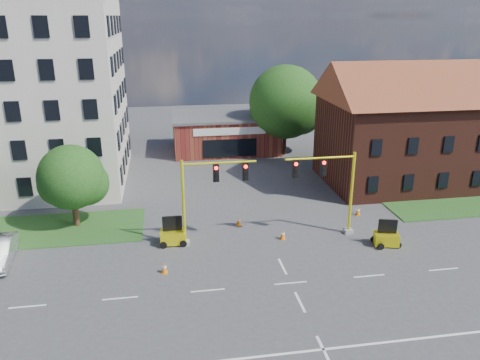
{
  "coord_description": "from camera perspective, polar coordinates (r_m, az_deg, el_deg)",
  "views": [
    {
      "loc": [
        -6.94,
        -23.62,
        15.17
      ],
      "look_at": [
        -1.46,
        10.0,
        3.18
      ],
      "focal_mm": 35.0,
      "sensor_mm": 36.0,
      "label": 1
    }
  ],
  "objects": [
    {
      "name": "signal_mast_east",
      "position": [
        33.63,
        10.94,
        -0.52
      ],
      "size": [
        5.3,
        0.6,
        6.2
      ],
      "color": "#989892",
      "rests_on": "ground"
    },
    {
      "name": "office_block",
      "position": [
        47.61,
        -25.69,
        11.68
      ],
      "size": [
        18.4,
        15.4,
        20.6
      ],
      "color": "beige",
      "rests_on": "ground"
    },
    {
      "name": "trailer_east",
      "position": [
        34.32,
        17.41,
        -6.72
      ],
      "size": [
        1.87,
        1.48,
        1.87
      ],
      "rotation": [
        0.0,
        0.0,
        -0.26
      ],
      "color": "yellow",
      "rests_on": "ground"
    },
    {
      "name": "ground",
      "position": [
        28.92,
        6.19,
        -12.38
      ],
      "size": [
        120.0,
        120.0,
        0.0
      ],
      "primitive_type": "plane",
      "color": "#434345",
      "rests_on": "ground"
    },
    {
      "name": "townhouse_row",
      "position": [
        47.72,
        22.64,
        6.74
      ],
      "size": [
        21.0,
        11.0,
        11.5
      ],
      "color": "#492016",
      "rests_on": "ground"
    },
    {
      "name": "tree_nw_front",
      "position": [
        36.69,
        -19.47,
        0.13
      ],
      "size": [
        5.08,
        4.84,
        6.35
      ],
      "color": "#321E12",
      "rests_on": "ground"
    },
    {
      "name": "lane_markings",
      "position": [
        26.52,
        7.95,
        -15.7
      ],
      "size": [
        60.0,
        36.0,
        0.01
      ],
      "primitive_type": null,
      "color": "white",
      "rests_on": "ground"
    },
    {
      "name": "signal_mast_west",
      "position": [
        31.79,
        -4.0,
        -1.38
      ],
      "size": [
        5.3,
        0.6,
        6.2
      ],
      "color": "#989892",
      "rests_on": "ground"
    },
    {
      "name": "cone_b",
      "position": [
        35.88,
        -0.14,
        -5.02
      ],
      "size": [
        0.4,
        0.4,
        0.7
      ],
      "color": "orange",
      "rests_on": "ground"
    },
    {
      "name": "trailer_west",
      "position": [
        33.3,
        -8.18,
        -6.71
      ],
      "size": [
        1.77,
        1.19,
        2.0
      ],
      "rotation": [
        0.0,
        0.0,
        -0.01
      ],
      "color": "yellow",
      "rests_on": "ground"
    },
    {
      "name": "tree_large",
      "position": [
        53.38,
        6.02,
        9.2
      ],
      "size": [
        8.64,
        8.23,
        10.18
      ],
      "color": "#321E12",
      "rests_on": "ground"
    },
    {
      "name": "cone_a",
      "position": [
        29.96,
        -9.2,
        -10.56
      ],
      "size": [
        0.4,
        0.4,
        0.7
      ],
      "color": "orange",
      "rests_on": "ground"
    },
    {
      "name": "brick_shop",
      "position": [
        55.59,
        -1.84,
        5.85
      ],
      "size": [
        12.4,
        8.4,
        4.3
      ],
      "color": "maroon",
      "rests_on": "ground"
    },
    {
      "name": "cone_c",
      "position": [
        33.87,
        5.24,
        -6.67
      ],
      "size": [
        0.4,
        0.4,
        0.7
      ],
      "color": "orange",
      "rests_on": "ground"
    },
    {
      "name": "cone_d",
      "position": [
        38.82,
        14.19,
        -3.69
      ],
      "size": [
        0.4,
        0.4,
        0.7
      ],
      "color": "orange",
      "rests_on": "ground"
    },
    {
      "name": "grass_verge_ne",
      "position": [
        43.76,
        26.3,
        -2.95
      ],
      "size": [
        14.0,
        4.0,
        0.08
      ],
      "primitive_type": "cube",
      "color": "#28531F",
      "rests_on": "ground"
    },
    {
      "name": "pickup_white",
      "position": [
        44.94,
        17.23,
        -0.2
      ],
      "size": [
        6.0,
        3.85,
        1.54
      ],
      "primitive_type": "imported",
      "rotation": [
        0.0,
        0.0,
        1.32
      ],
      "color": "silver",
      "rests_on": "ground"
    }
  ]
}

